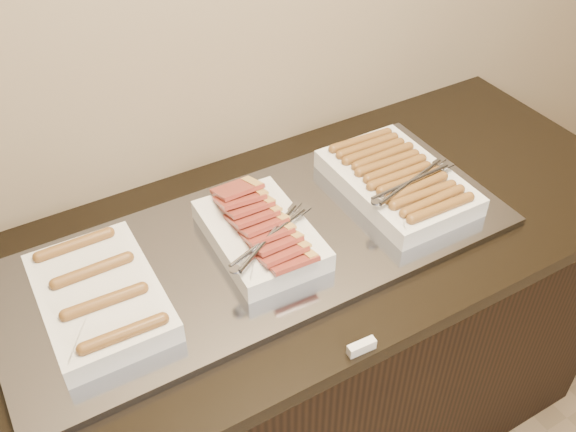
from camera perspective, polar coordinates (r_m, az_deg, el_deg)
The scene contains 6 objects.
counter at distance 1.84m, azimuth -2.23°, elevation -13.16°, with size 2.06×0.76×0.90m.
warming_tray at distance 1.50m, azimuth -2.55°, elevation -2.71°, with size 1.20×0.50×0.02m, color gray.
dish_left at distance 1.39m, azimuth -16.40°, elevation -6.81°, with size 0.24×0.35×0.07m.
dish_center at distance 1.46m, azimuth -2.43°, elevation -1.49°, with size 0.27×0.34×0.09m.
dish_right at distance 1.64m, azimuth 9.73°, elevation 3.17°, with size 0.27×0.39×0.08m.
label_holder at distance 1.31m, azimuth 6.55°, elevation -11.49°, with size 0.06×0.02×0.02m, color silver.
Camera 1 is at (-0.49, 1.16, 1.94)m, focal length 40.00 mm.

